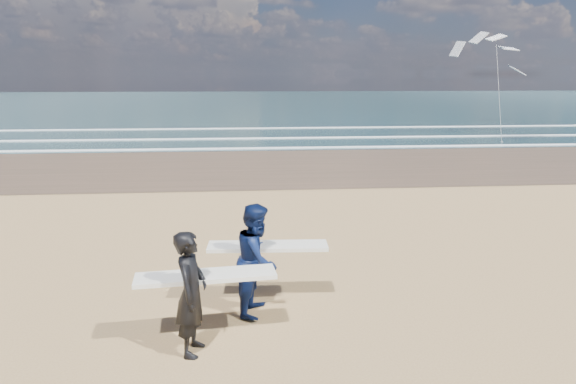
{
  "coord_description": "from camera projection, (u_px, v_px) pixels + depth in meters",
  "views": [
    {
      "loc": [
        0.88,
        -6.49,
        4.21
      ],
      "look_at": [
        1.96,
        6.0,
        1.32
      ],
      "focal_mm": 32.0,
      "sensor_mm": 36.0,
      "label": 1
    }
  ],
  "objects": [
    {
      "name": "ocean",
      "position": [
        368.0,
        102.0,
        78.74
      ],
      "size": [
        220.0,
        100.0,
        0.02
      ],
      "primitive_type": "cube",
      "color": "#1A363A",
      "rests_on": "ground"
    },
    {
      "name": "foam_breakers",
      "position": [
        516.0,
        135.0,
        36.11
      ],
      "size": [
        220.0,
        11.7,
        0.05
      ],
      "color": "white",
      "rests_on": "ground"
    },
    {
      "name": "surfer_near",
      "position": [
        193.0,
        291.0,
        7.78
      ],
      "size": [
        2.24,
        1.11,
        1.95
      ],
      "color": "black",
      "rests_on": "ground"
    },
    {
      "name": "surfer_far",
      "position": [
        258.0,
        258.0,
        9.12
      ],
      "size": [
        2.22,
        1.24,
        2.01
      ],
      "color": "#0B173F",
      "rests_on": "ground"
    },
    {
      "name": "kite_1",
      "position": [
        498.0,
        74.0,
        33.78
      ],
      "size": [
        5.45,
        4.7,
        7.7
      ],
      "color": "slate",
      "rests_on": "ground"
    }
  ]
}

